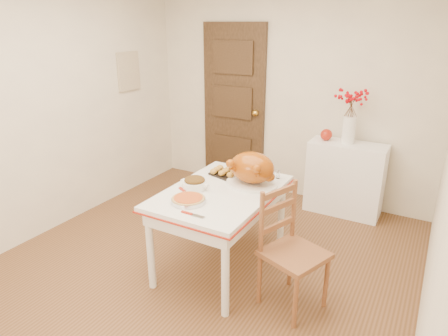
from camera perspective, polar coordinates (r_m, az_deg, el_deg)
The scene contains 18 objects.
floor at distance 3.60m, azimuth -3.85°, elevation -14.42°, with size 3.50×4.00×0.00m, color #533319.
wall_back at distance 4.82m, azimuth 9.11°, elevation 10.49°, with size 3.50×0.00×2.50m, color #EBE3C4.
wall_left at distance 4.28m, azimuth -24.50°, elevation 7.71°, with size 0.00×4.00×2.50m, color #EBE3C4.
door_back at distance 5.12m, azimuth 1.43°, elevation 8.79°, with size 0.85×0.06×2.06m, color black.
photo_board at distance 5.02m, azimuth -13.62°, elevation 13.45°, with size 0.03×0.35×0.45m, color #CAC18E.
sideboard at distance 4.62m, azimuth 17.07°, elevation -1.46°, with size 0.82×0.36×0.82m, color white.
kitchen_table at distance 3.45m, azimuth -0.41°, elevation -8.83°, with size 0.84×1.23×0.74m, color silver, non-canonical shape.
chair_oak at distance 3.01m, azimuth 10.16°, elevation -11.80°, with size 0.41×0.41×0.93m, color brown, non-canonical shape.
berry_vase at distance 4.42m, azimuth 17.79°, elevation 7.24°, with size 0.32×0.32×0.62m, color white, non-canonical shape.
apple at distance 4.53m, azimuth 14.56°, elevation 4.68°, with size 0.13×0.13×0.13m, color #9D1F0F.
turkey_platter at distance 3.35m, azimuth 4.07°, elevation -0.19°, with size 0.46×0.36×0.29m, color #844A0B, non-canonical shape.
pumpkin_pie at distance 3.07m, azimuth -5.19°, elevation -4.49°, with size 0.27×0.27×0.06m, color #B24719.
stuffing_dish at distance 3.31m, azimuth -4.25°, elevation -2.15°, with size 0.26×0.20×0.10m, color brown, non-canonical shape.
rolls_tray at distance 3.59m, azimuth 0.15°, elevation -0.57°, with size 0.25×0.20×0.07m, color #9F6D1E, non-canonical shape.
pie_server at distance 2.88m, azimuth -4.56°, elevation -6.71°, with size 0.20×0.06×0.01m, color silver, non-canonical shape.
carving_knife at distance 3.23m, azimuth -5.34°, elevation -3.65°, with size 0.27×0.07×0.01m, color silver, non-canonical shape.
drinking_glass at distance 3.69m, azimuth 4.17°, elevation 0.39°, with size 0.07×0.07×0.12m, color white.
shaker_pair at distance 3.56m, azimuth 7.43°, elevation -0.77°, with size 0.09×0.03×0.09m, color white, non-canonical shape.
Camera 1 is at (1.66, -2.46, 2.05)m, focal length 31.64 mm.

